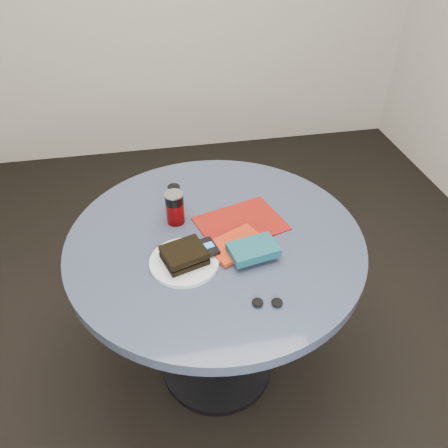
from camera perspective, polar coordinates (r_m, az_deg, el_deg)
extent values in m
plane|color=black|center=(2.04, -0.87, -17.85)|extent=(4.00, 4.00, 0.00)
cylinder|color=black|center=(2.03, -0.87, -17.62)|extent=(0.48, 0.48, 0.03)
cylinder|color=black|center=(1.74, -0.99, -11.18)|extent=(0.11, 0.11, 0.68)
cylinder|color=#323C53|center=(1.48, -1.14, -2.24)|extent=(1.00, 1.00, 0.04)
cylinder|color=silver|center=(1.37, -5.20, -4.94)|extent=(0.29, 0.29, 0.01)
cube|color=black|center=(1.36, -5.17, -4.48)|extent=(0.15, 0.14, 0.02)
cube|color=#2E2211|center=(1.35, -5.21, -4.06)|extent=(0.14, 0.12, 0.01)
cube|color=black|center=(1.34, -5.24, -3.63)|extent=(0.15, 0.14, 0.02)
cylinder|color=#5B0405|center=(1.52, -6.38, 1.52)|extent=(0.08, 0.08, 0.08)
cylinder|color=black|center=(1.48, -6.53, 3.26)|extent=(0.08, 0.08, 0.03)
cylinder|color=silver|center=(1.47, -6.58, 3.88)|extent=(0.08, 0.08, 0.01)
cylinder|color=#504122|center=(1.58, -6.41, 2.83)|extent=(0.05, 0.05, 0.07)
cylinder|color=black|center=(1.55, -6.55, 4.34)|extent=(0.05, 0.05, 0.04)
cube|color=maroon|center=(1.52, 2.19, 0.06)|extent=(0.33, 0.29, 0.01)
cube|color=#B3290E|center=(1.42, 1.64, -2.73)|extent=(0.22, 0.19, 0.02)
cube|color=#124957|center=(1.37, 3.84, -3.37)|extent=(0.17, 0.12, 0.03)
cube|color=black|center=(1.39, -2.03, -3.01)|extent=(0.07, 0.09, 0.01)
cube|color=blue|center=(1.39, -2.03, -2.79)|extent=(0.04, 0.03, 0.00)
ellipsoid|color=black|center=(1.26, 4.41, -10.18)|extent=(0.04, 0.04, 0.02)
ellipsoid|color=black|center=(1.26, 6.94, -10.14)|extent=(0.04, 0.04, 0.02)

